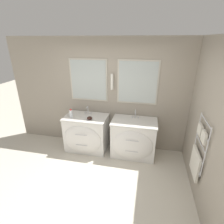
{
  "coord_description": "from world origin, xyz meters",
  "views": [
    {
      "loc": [
        0.83,
        -2.11,
        2.54
      ],
      "look_at": [
        0.11,
        1.19,
        1.12
      ],
      "focal_mm": 28.0,
      "sensor_mm": 36.0,
      "label": 1
    }
  ],
  "objects_px": {
    "toiletry_bottle": "(71,113)",
    "vanity_right": "(133,138)",
    "vanity_left": "(86,133)",
    "amenity_bowl": "(90,118)"
  },
  "relations": [
    {
      "from": "toiletry_bottle",
      "to": "vanity_right",
      "type": "bearing_deg",
      "value": 2.48
    },
    {
      "from": "vanity_left",
      "to": "amenity_bowl",
      "type": "xyz_separation_m",
      "value": [
        0.14,
        -0.1,
        0.46
      ]
    },
    {
      "from": "vanity_right",
      "to": "toiletry_bottle",
      "type": "bearing_deg",
      "value": -177.52
    },
    {
      "from": "vanity_left",
      "to": "amenity_bowl",
      "type": "distance_m",
      "value": 0.49
    },
    {
      "from": "vanity_left",
      "to": "toiletry_bottle",
      "type": "distance_m",
      "value": 0.61
    },
    {
      "from": "toiletry_bottle",
      "to": "amenity_bowl",
      "type": "xyz_separation_m",
      "value": [
        0.46,
        -0.04,
        -0.06
      ]
    },
    {
      "from": "amenity_bowl",
      "to": "vanity_left",
      "type": "bearing_deg",
      "value": 144.48
    },
    {
      "from": "vanity_left",
      "to": "vanity_right",
      "type": "xyz_separation_m",
      "value": [
        1.13,
        0.0,
        0.0
      ]
    },
    {
      "from": "vanity_right",
      "to": "toiletry_bottle",
      "type": "xyz_separation_m",
      "value": [
        -1.45,
        -0.06,
        0.52
      ]
    },
    {
      "from": "vanity_right",
      "to": "vanity_left",
      "type": "bearing_deg",
      "value": 180.0
    }
  ]
}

